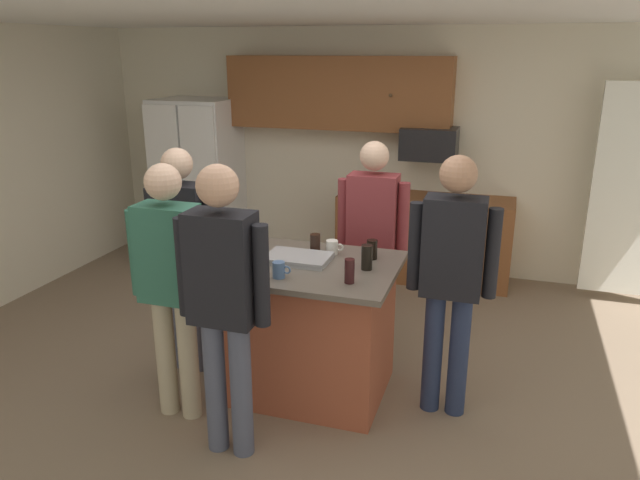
{
  "coord_description": "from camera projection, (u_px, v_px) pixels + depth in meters",
  "views": [
    {
      "loc": [
        1.39,
        -3.65,
        2.38
      ],
      "look_at": [
        0.14,
        0.29,
        1.05
      ],
      "focal_mm": 33.65,
      "sensor_mm": 36.0,
      "label": 1
    }
  ],
  "objects": [
    {
      "name": "person_guest_by_door",
      "position": [
        372.0,
        232.0,
        4.73
      ],
      "size": [
        0.57,
        0.23,
        1.71
      ],
      "rotation": [
        0.0,
        0.0,
        -1.91
      ],
      "color": "tan",
      "rests_on": "ground"
    },
    {
      "name": "cabinet_run_upper",
      "position": [
        338.0,
        93.0,
        6.33
      ],
      "size": [
        2.4,
        0.38,
        0.75
      ],
      "color": "brown"
    },
    {
      "name": "person_guest_right",
      "position": [
        452.0,
        270.0,
        3.82
      ],
      "size": [
        0.57,
        0.23,
        1.77
      ],
      "rotation": [
        0.0,
        0.0,
        -3.12
      ],
      "color": "#232D4C",
      "rests_on": "ground"
    },
    {
      "name": "glass_short_whisky",
      "position": [
        349.0,
        271.0,
        3.74
      ],
      "size": [
        0.06,
        0.06,
        0.16
      ],
      "color": "#321416",
      "rests_on": "kitchen_island"
    },
    {
      "name": "back_wall",
      "position": [
        377.0,
        151.0,
        6.59
      ],
      "size": [
        6.4,
        0.1,
        2.6
      ],
      "primitive_type": "cube",
      "color": "beige",
      "rests_on": "ground"
    },
    {
      "name": "ceiling",
      "position": [
        284.0,
        10.0,
        3.65
      ],
      "size": [
        7.04,
        7.04,
        0.0
      ],
      "primitive_type": "plane",
      "color": "white"
    },
    {
      "name": "person_elder_center",
      "position": [
        171.0,
        276.0,
        3.8
      ],
      "size": [
        0.57,
        0.23,
        1.72
      ],
      "rotation": [
        0.0,
        0.0,
        0.65
      ],
      "color": "tan",
      "rests_on": "ground"
    },
    {
      "name": "microwave_over_range",
      "position": [
        429.0,
        143.0,
        6.09
      ],
      "size": [
        0.56,
        0.4,
        0.32
      ],
      "primitive_type": "cube",
      "color": "black"
    },
    {
      "name": "mug_ceramic_white",
      "position": [
        332.0,
        247.0,
        4.27
      ],
      "size": [
        0.13,
        0.08,
        0.1
      ],
      "color": "white",
      "rests_on": "kitchen_island"
    },
    {
      "name": "person_host_foreground",
      "position": [
        223.0,
        294.0,
        3.41
      ],
      "size": [
        0.57,
        0.24,
        1.79
      ],
      "rotation": [
        0.0,
        0.0,
        1.3
      ],
      "color": "#4C5166",
      "rests_on": "ground"
    },
    {
      "name": "glass_stout_tall",
      "position": [
        367.0,
        257.0,
        3.97
      ],
      "size": [
        0.08,
        0.08,
        0.17
      ],
      "color": "black",
      "rests_on": "kitchen_island"
    },
    {
      "name": "refrigerator",
      "position": [
        199.0,
        180.0,
        6.9
      ],
      "size": [
        0.86,
        0.76,
        1.84
      ],
      "color": "white",
      "rests_on": "ground"
    },
    {
      "name": "cabinet_run_lower",
      "position": [
        424.0,
        238.0,
        6.38
      ],
      "size": [
        1.8,
        0.63,
        0.9
      ],
      "color": "brown",
      "rests_on": "ground"
    },
    {
      "name": "mug_blue_stoneware",
      "position": [
        279.0,
        270.0,
        3.83
      ],
      "size": [
        0.12,
        0.08,
        0.11
      ],
      "color": "#4C6B99",
      "rests_on": "kitchen_island"
    },
    {
      "name": "floor",
      "position": [
        291.0,
        384.0,
        4.44
      ],
      "size": [
        7.04,
        7.04,
        0.0
      ],
      "primitive_type": "plane",
      "color": "#7F6B56",
      "rests_on": "ground"
    },
    {
      "name": "serving_tray",
      "position": [
        298.0,
        258.0,
        4.14
      ],
      "size": [
        0.44,
        0.3,
        0.04
      ],
      "color": "#B7B7BC",
      "rests_on": "kitchen_island"
    },
    {
      "name": "person_guest_left",
      "position": [
        183.0,
        246.0,
        4.39
      ],
      "size": [
        0.57,
        0.23,
        1.72
      ],
      "rotation": [
        0.0,
        0.0,
        -0.03
      ],
      "color": "#4C5166",
      "rests_on": "ground"
    },
    {
      "name": "glass_pilsner",
      "position": [
        315.0,
        243.0,
        4.31
      ],
      "size": [
        0.07,
        0.07,
        0.14
      ],
      "color": "black",
      "rests_on": "kitchen_island"
    },
    {
      "name": "kitchen_island",
      "position": [
        307.0,
        327.0,
        4.24
      ],
      "size": [
        1.24,
        0.96,
        0.97
      ],
      "color": "#9E4C33",
      "rests_on": "ground"
    },
    {
      "name": "glass_dark_ale",
      "position": [
        372.0,
        249.0,
        4.17
      ],
      "size": [
        0.08,
        0.08,
        0.14
      ],
      "color": "black",
      "rests_on": "kitchen_island"
    }
  ]
}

